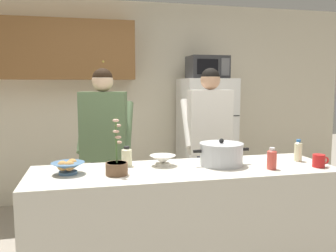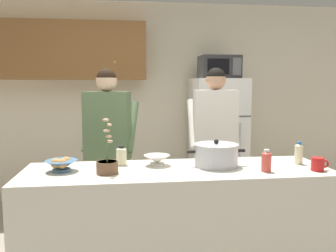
% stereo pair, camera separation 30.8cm
% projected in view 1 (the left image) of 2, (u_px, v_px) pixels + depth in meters
% --- Properties ---
extents(back_wall_unit, '(6.00, 0.48, 2.60)m').
position_uv_depth(back_wall_unit, '(119.00, 91.00, 4.63)').
color(back_wall_unit, beige).
rests_on(back_wall_unit, ground).
extents(kitchen_island, '(2.23, 0.68, 0.92)m').
position_uv_depth(kitchen_island, '(185.00, 229.00, 2.63)').
color(kitchen_island, silver).
rests_on(kitchen_island, ground).
extents(refrigerator, '(0.64, 0.68, 1.61)m').
position_uv_depth(refrigerator, '(206.00, 141.00, 4.56)').
color(refrigerator, white).
rests_on(refrigerator, ground).
extents(microwave, '(0.48, 0.37, 0.28)m').
position_uv_depth(microwave, '(207.00, 67.00, 4.43)').
color(microwave, '#2D2D30').
rests_on(microwave, refrigerator).
extents(person_near_pot, '(0.58, 0.51, 1.68)m').
position_uv_depth(person_near_pot, '(104.00, 135.00, 3.33)').
color(person_near_pot, black).
rests_on(person_near_pot, ground).
extents(person_by_sink, '(0.54, 0.44, 1.70)m').
position_uv_depth(person_by_sink, '(209.00, 130.00, 3.61)').
color(person_by_sink, '#33384C').
rests_on(person_by_sink, ground).
extents(cooking_pot, '(0.44, 0.33, 0.20)m').
position_uv_depth(cooking_pot, '(221.00, 154.00, 2.68)').
color(cooking_pot, silver).
rests_on(cooking_pot, kitchen_island).
extents(coffee_mug, '(0.13, 0.09, 0.10)m').
position_uv_depth(coffee_mug, '(319.00, 161.00, 2.62)').
color(coffee_mug, red).
rests_on(coffee_mug, kitchen_island).
extents(bread_bowl, '(0.23, 0.23, 0.10)m').
position_uv_depth(bread_bowl, '(68.00, 167.00, 2.41)').
color(bread_bowl, '#4C7299').
rests_on(bread_bowl, kitchen_island).
extents(empty_bowl, '(0.20, 0.20, 0.08)m').
position_uv_depth(empty_bowl, '(163.00, 160.00, 2.66)').
color(empty_bowl, white).
rests_on(empty_bowl, kitchen_island).
extents(bottle_near_edge, '(0.08, 0.08, 0.15)m').
position_uv_depth(bottle_near_edge, '(127.00, 156.00, 2.65)').
color(bottle_near_edge, beige).
rests_on(bottle_near_edge, kitchen_island).
extents(bottle_mid_counter, '(0.07, 0.07, 0.16)m').
position_uv_depth(bottle_mid_counter, '(272.00, 159.00, 2.55)').
color(bottle_mid_counter, '#D84C3F').
rests_on(bottle_mid_counter, kitchen_island).
extents(bottle_far_corner, '(0.06, 0.06, 0.18)m').
position_uv_depth(bottle_far_corner, '(298.00, 151.00, 2.82)').
color(bottle_far_corner, beige).
rests_on(bottle_far_corner, kitchen_island).
extents(potted_orchid, '(0.15, 0.15, 0.39)m').
position_uv_depth(potted_orchid, '(117.00, 166.00, 2.39)').
color(potted_orchid, brown).
rests_on(potted_orchid, kitchen_island).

